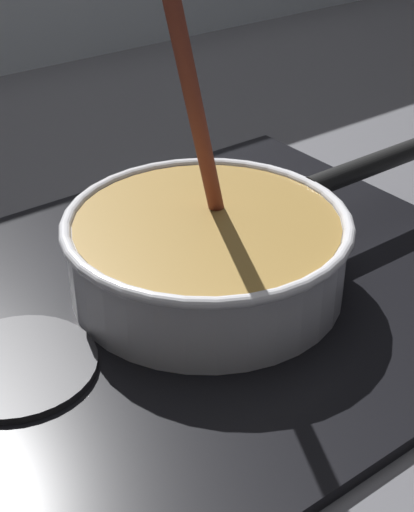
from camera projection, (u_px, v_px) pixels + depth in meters
name	position (u px, v px, depth m)	size (l,w,h in m)	color
ground	(241.00, 362.00, 0.67)	(2.40, 1.60, 0.04)	#4C4C51
hob_plate	(207.00, 293.00, 0.71)	(0.56, 0.48, 0.01)	black
burner_ring	(207.00, 284.00, 0.71)	(0.19, 0.19, 0.01)	#592D0C
spare_burner	(17.00, 365.00, 0.61)	(0.13, 0.13, 0.01)	#262628
cooking_pan	(209.00, 250.00, 0.69)	(0.41, 0.26, 0.29)	silver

